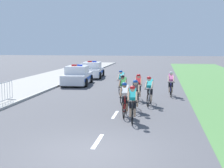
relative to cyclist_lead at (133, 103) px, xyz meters
The scene contains 15 objects.
ground_plane 4.06m from the cyclist_lead, 102.93° to the right, with size 160.00×160.00×0.00m, color #4C4C51.
sidewalk_slab 13.45m from the cyclist_lead, 131.10° to the left, with size 4.84×60.00×0.12m, color gray.
kerb_edge 12.04m from the cyclist_lead, 122.66° to the left, with size 0.16×60.00×0.13m, color #9E9E99.
lane_markings_centre 1.70m from the cyclist_lead, 126.35° to the left, with size 0.14×17.60×0.01m.
cyclist_lead is the anchor object (origin of this frame).
cyclist_second 1.14m from the cyclist_lead, 112.12° to the left, with size 0.42×1.72×1.56m.
cyclist_third 2.14m from the cyclist_lead, 91.31° to the left, with size 0.43×1.72×1.56m.
cyclist_fourth 3.80m from the cyclist_lead, 81.56° to the left, with size 0.45×1.72×1.56m.
cyclist_fifth 4.36m from the cyclist_lead, 101.70° to the left, with size 0.43×1.72×1.56m.
cyclist_sixth 5.05m from the cyclist_lead, 91.33° to the left, with size 0.44×1.72×1.56m.
cyclist_seventh 7.47m from the cyclist_lead, 100.48° to the left, with size 0.44×1.72×1.56m.
cyclist_eighth 7.12m from the cyclist_lead, 75.84° to the left, with size 0.42×1.72×1.56m.
police_car_nearest 12.61m from the cyclist_lead, 115.13° to the left, with size 2.24×4.52×1.59m.
police_car_second 17.75m from the cyclist_lead, 107.56° to the left, with size 2.25×4.52×1.59m.
crowd_barrier_middle 7.39m from the cyclist_lead, 160.65° to the left, with size 0.51×2.32×1.07m.
Camera 1 is at (1.99, -8.77, 3.15)m, focal length 50.86 mm.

